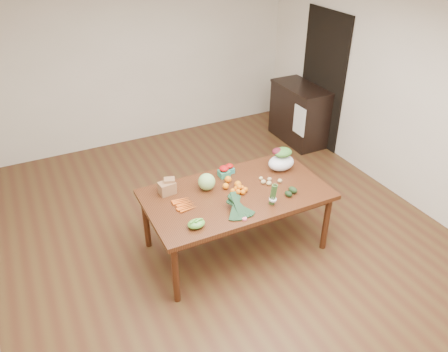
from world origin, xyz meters
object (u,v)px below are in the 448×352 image
mandarin_cluster (239,188)px  salad_bag (281,160)px  kale_bunch (240,208)px  asparagus_bundle (273,194)px  dining_table (236,220)px  paper_bag (167,187)px  cabinet (299,114)px  cabbage (207,182)px

mandarin_cluster → salad_bag: bearing=16.7°
kale_bunch → asparagus_bundle: (0.38, -0.01, 0.05)m
dining_table → asparagus_bundle: asparagus_bundle is taller
paper_bag → kale_bunch: bearing=-52.7°
salad_bag → dining_table: bearing=-164.0°
paper_bag → salad_bag: salad_bag is taller
cabinet → salad_bag: 2.34m
dining_table → mandarin_cluster: 0.42m
cabbage → salad_bag: size_ratio=0.59×
mandarin_cluster → asparagus_bundle: (0.19, -0.36, 0.08)m
cabinet → paper_bag: 3.31m
dining_table → mandarin_cluster: bearing=3.0°
kale_bunch → asparagus_bundle: asparagus_bundle is taller
paper_bag → asparagus_bundle: bearing=-37.3°
kale_bunch → salad_bag: size_ratio=1.27×
cabbage → mandarin_cluster: bearing=-34.7°
asparagus_bundle → salad_bag: 0.73m
dining_table → asparagus_bundle: bearing=-57.4°
mandarin_cluster → salad_bag: 0.69m
cabinet → cabbage: size_ratio=5.48×
paper_bag → cabbage: size_ratio=1.22×
paper_bag → asparagus_bundle: asparagus_bundle is taller
kale_bunch → salad_bag: 1.01m
dining_table → kale_bunch: (-0.15, -0.35, 0.45)m
paper_bag → asparagus_bundle: (0.89, -0.68, 0.04)m
kale_bunch → cabbage: bearing=100.7°
paper_bag → kale_bunch: size_ratio=0.57×
dining_table → cabinet: 2.94m
asparagus_bundle → salad_bag: (0.46, 0.56, -0.00)m
salad_bag → mandarin_cluster: bearing=-163.3°
cabbage → kale_bunch: size_ratio=0.47×
mandarin_cluster → kale_bunch: (-0.19, -0.36, 0.03)m
cabinet → kale_bunch: bearing=-135.6°
kale_bunch → asparagus_bundle: 0.38m
dining_table → asparagus_bundle: 0.66m
kale_bunch → asparagus_bundle: size_ratio=1.60×
kale_bunch → mandarin_cluster: bearing=62.7°
dining_table → cabbage: bearing=141.9°
cabinet → paper_bag: bearing=-150.3°
kale_bunch → dining_table: bearing=67.1°
paper_bag → salad_bag: 1.36m
salad_bag → paper_bag: bearing=175.0°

